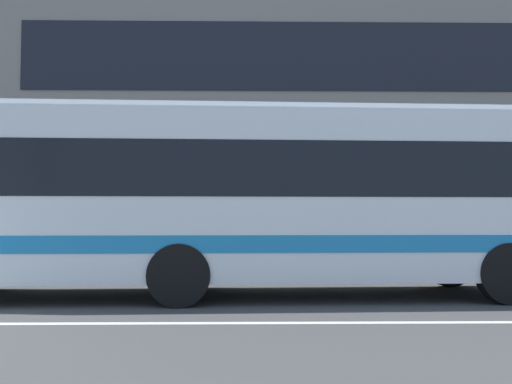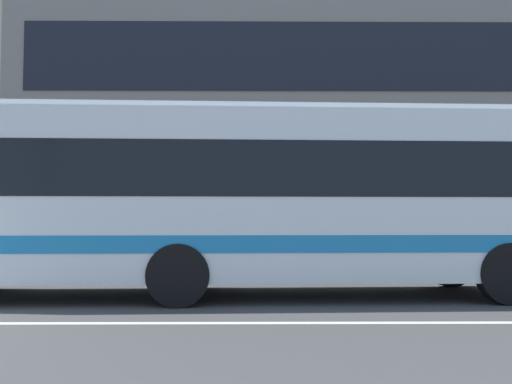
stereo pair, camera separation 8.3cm
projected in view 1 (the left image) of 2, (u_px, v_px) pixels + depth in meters
apartment_block_right at (279, 117)px, 24.87m from camera, size 20.06×11.93×12.17m
transit_bus at (223, 195)px, 9.90m from camera, size 11.39×3.05×3.31m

